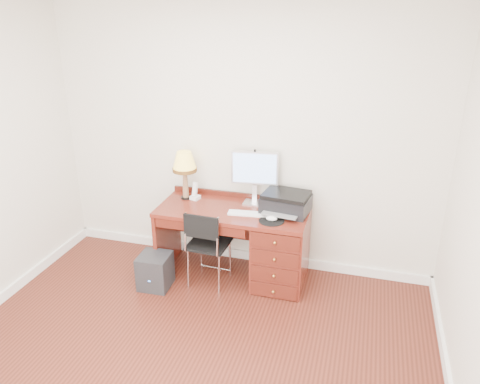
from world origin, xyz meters
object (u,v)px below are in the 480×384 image
(monitor, at_px, (255,171))
(leg_lamp, at_px, (184,165))
(equipment_box, at_px, (155,271))
(phone, at_px, (195,194))
(desk, at_px, (264,243))
(chair, at_px, (207,241))
(printer, at_px, (286,202))

(monitor, distance_m, leg_lamp, 0.72)
(equipment_box, bearing_deg, phone, 64.58)
(leg_lamp, xyz_separation_m, phone, (0.10, 0.00, -0.32))
(leg_lamp, bearing_deg, monitor, 7.38)
(desk, relative_size, equipment_box, 4.29)
(monitor, relative_size, chair, 0.66)
(chair, bearing_deg, equipment_box, -158.26)
(leg_lamp, height_order, chair, leg_lamp)
(phone, xyz_separation_m, equipment_box, (-0.24, -0.56, -0.63))
(desk, distance_m, chair, 0.58)
(leg_lamp, relative_size, chair, 0.62)
(phone, bearing_deg, printer, 12.70)
(chair, bearing_deg, printer, 28.06)
(desk, relative_size, monitor, 2.76)
(desk, relative_size, chair, 1.83)
(chair, bearing_deg, desk, 28.99)
(monitor, bearing_deg, equipment_box, -150.28)
(desk, xyz_separation_m, phone, (-0.77, 0.13, 0.39))
(leg_lamp, relative_size, equipment_box, 1.46)
(equipment_box, bearing_deg, monitor, 34.80)
(monitor, height_order, phone, monitor)
(printer, distance_m, phone, 0.97)
(printer, distance_m, chair, 0.86)
(desk, xyz_separation_m, monitor, (-0.16, 0.22, 0.68))
(desk, relative_size, printer, 3.08)
(leg_lamp, bearing_deg, chair, -46.93)
(chair, bearing_deg, monitor, 55.23)
(printer, bearing_deg, equipment_box, -149.90)
(monitor, xyz_separation_m, chair, (-0.36, -0.48, -0.60))
(printer, bearing_deg, leg_lamp, -175.27)
(phone, bearing_deg, monitor, 23.64)
(leg_lamp, bearing_deg, printer, -2.23)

